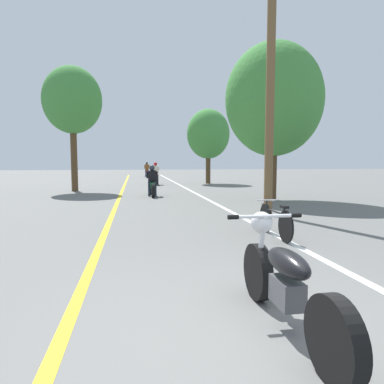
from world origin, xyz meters
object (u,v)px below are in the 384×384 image
(roadside_tree_left, at_px, (72,101))
(motorcycle_rider_mid, at_px, (156,176))
(motorcycle_rider_lead, at_px, (152,184))
(motorcycle_rider_far, at_px, (147,171))
(roadside_tree_right_near, at_px, (274,100))
(bicycle_parked, at_px, (275,221))
(roadside_tree_right_far, at_px, (208,134))
(utility_pole, at_px, (270,83))
(motorcycle_foreground, at_px, (284,281))

(roadside_tree_left, relative_size, motorcycle_rider_mid, 2.82)
(motorcycle_rider_lead, relative_size, motorcycle_rider_far, 0.91)
(roadside_tree_right_near, height_order, motorcycle_rider_far, roadside_tree_right_near)
(motorcycle_rider_lead, relative_size, bicycle_parked, 1.22)
(roadside_tree_right_far, distance_m, bicycle_parked, 16.92)
(utility_pole, relative_size, roadside_tree_right_near, 1.18)
(utility_pole, height_order, roadside_tree_right_near, utility_pole)
(bicycle_parked, bearing_deg, motorcycle_rider_lead, 103.21)
(roadside_tree_right_near, bearing_deg, motorcycle_rider_mid, 112.86)
(roadside_tree_left, bearing_deg, roadside_tree_right_far, 30.67)
(roadside_tree_left, distance_m, motorcycle_rider_far, 16.41)
(roadside_tree_right_far, height_order, motorcycle_foreground, roadside_tree_right_far)
(motorcycle_rider_lead, height_order, bicycle_parked, motorcycle_rider_lead)
(roadside_tree_right_far, xyz_separation_m, motorcycle_rider_lead, (-4.21, -7.95, -2.82))
(roadside_tree_left, bearing_deg, motorcycle_rider_mid, 43.00)
(roadside_tree_right_near, relative_size, bicycle_parked, 3.78)
(motorcycle_rider_far, bearing_deg, motorcycle_foreground, -89.75)
(roadside_tree_right_far, height_order, motorcycle_rider_mid, roadside_tree_right_far)
(motorcycle_rider_mid, bearing_deg, roadside_tree_right_far, 10.49)
(roadside_tree_right_near, relative_size, motorcycle_rider_mid, 2.74)
(roadside_tree_right_far, xyz_separation_m, bicycle_parked, (-2.21, -16.50, -3.01))
(roadside_tree_right_far, bearing_deg, bicycle_parked, -97.61)
(roadside_tree_right_far, bearing_deg, motorcycle_rider_lead, -117.93)
(utility_pole, distance_m, roadside_tree_right_near, 3.95)
(roadside_tree_right_near, distance_m, roadside_tree_left, 10.00)
(motorcycle_rider_far, distance_m, bicycle_parked, 27.17)
(motorcycle_rider_mid, xyz_separation_m, motorcycle_rider_far, (-0.15, 11.29, -0.00))
(motorcycle_rider_mid, bearing_deg, motorcycle_rider_far, 90.78)
(roadside_tree_right_far, relative_size, bicycle_parked, 3.14)
(roadside_tree_right_near, bearing_deg, motorcycle_rider_far, 101.31)
(utility_pole, distance_m, roadside_tree_right_far, 13.82)
(motorcycle_rider_lead, distance_m, motorcycle_rider_mid, 7.30)
(roadside_tree_right_near, xyz_separation_m, roadside_tree_right_far, (-0.38, 10.17, -0.54))
(roadside_tree_right_far, distance_m, motorcycle_rider_mid, 4.63)
(utility_pole, bearing_deg, motorcycle_rider_lead, 117.03)
(motorcycle_foreground, height_order, motorcycle_rider_far, motorcycle_rider_far)
(roadside_tree_left, bearing_deg, motorcycle_rider_lead, -40.51)
(motorcycle_rider_mid, bearing_deg, roadside_tree_left, -137.00)
(roadside_tree_right_near, xyz_separation_m, bicycle_parked, (-2.59, -6.33, -3.55))
(roadside_tree_left, relative_size, motorcycle_rider_far, 2.90)
(utility_pole, relative_size, roadside_tree_right_far, 1.42)
(roadside_tree_right_near, height_order, motorcycle_rider_lead, roadside_tree_right_near)
(motorcycle_foreground, bearing_deg, utility_pole, 69.17)
(roadside_tree_right_near, height_order, motorcycle_rider_mid, roadside_tree_right_near)
(utility_pole, xyz_separation_m, roadside_tree_right_far, (1.25, 13.76, -0.32))
(utility_pole, distance_m, motorcycle_rider_far, 24.71)
(roadside_tree_right_near, relative_size, motorcycle_foreground, 2.92)
(motorcycle_rider_lead, relative_size, motorcycle_rider_mid, 0.88)
(motorcycle_rider_far, bearing_deg, bicycle_parked, -86.68)
(motorcycle_foreground, relative_size, motorcycle_rider_lead, 1.06)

